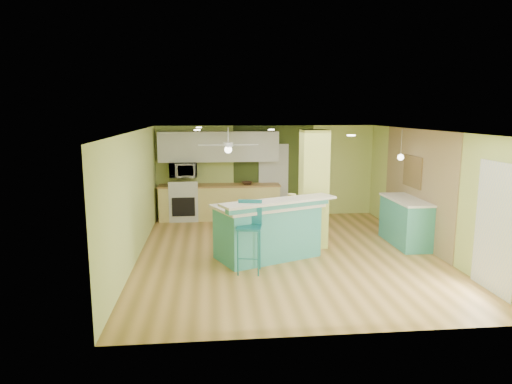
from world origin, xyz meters
The scene contains 23 objects.
floor centered at (0.00, 0.00, -0.01)m, with size 6.00×7.00×0.01m, color olive.
ceiling centered at (0.00, 0.00, 2.50)m, with size 6.00×7.00×0.01m, color white.
wall_back centered at (0.00, 3.50, 1.25)m, with size 6.00×0.01×2.50m, color #C6D874.
wall_front centered at (0.00, -3.50, 1.25)m, with size 6.00×0.01×2.50m, color #C6D874.
wall_left centered at (-3.00, 0.00, 1.25)m, with size 0.01×7.00×2.50m, color #C6D874.
wall_right centered at (3.00, 0.00, 1.25)m, with size 0.01×7.00×2.50m, color #C6D874.
wood_panel centered at (2.99, 0.60, 1.25)m, with size 0.02×3.40×2.50m, color #917653.
olive_accent centered at (0.20, 3.49, 1.25)m, with size 2.20×0.02×2.50m, color #39471C.
interior_door centered at (0.20, 3.46, 1.00)m, with size 0.82×0.05×2.00m, color silver.
french_door centered at (2.97, -2.30, 1.05)m, with size 0.04×1.08×2.10m, color white.
column centered at (0.65, 0.50, 1.25)m, with size 0.55×0.55×2.50m, color #C8D161.
kitchen_run centered at (-1.30, 3.20, 0.47)m, with size 3.25×0.63×0.94m.
stove centered at (-2.25, 3.19, 0.46)m, with size 0.76×0.66×1.08m.
upper_cabinets centered at (-1.30, 3.32, 1.95)m, with size 3.20×0.34×0.80m, color silver.
microwave centered at (-2.25, 3.20, 1.35)m, with size 0.70×0.48×0.39m, color white.
ceiling_fan centered at (-1.10, 2.00, 2.08)m, with size 1.41×1.41×0.61m.
pendant_lamp centered at (2.65, 0.75, 1.88)m, with size 0.14×0.14×0.69m.
wall_decor centered at (2.96, 0.80, 1.55)m, with size 0.03×0.90×0.70m, color brown.
peninsula centered at (-0.42, -0.21, 0.58)m, with size 2.50×1.99×1.24m.
bar_stool centered at (-0.85, -0.96, 0.87)m, with size 0.50×0.50×1.31m.
side_counter centered at (2.70, 0.40, 0.51)m, with size 0.67×1.57×1.01m.
fruit_bowl centered at (-0.56, 3.14, 0.98)m, with size 0.31×0.31×0.08m, color #352115.
canister centered at (0.07, -0.12, 1.17)m, with size 0.17×0.17×0.18m, color gold.
Camera 1 is at (-1.53, -8.90, 2.88)m, focal length 32.00 mm.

